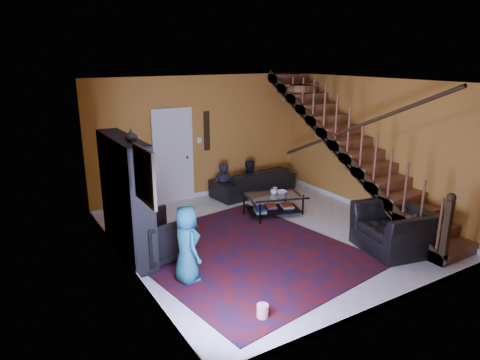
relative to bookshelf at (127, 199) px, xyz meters
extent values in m
plane|color=beige|center=(2.40, -0.60, -0.96)|extent=(5.50, 5.50, 0.00)
plane|color=#AE7226|center=(2.40, 2.15, 0.44)|extent=(5.20, 0.00, 5.20)
plane|color=#AE7226|center=(2.40, -3.35, 0.44)|extent=(5.20, 0.00, 5.20)
plane|color=#AE7226|center=(-0.20, -0.60, 0.44)|extent=(0.00, 5.50, 5.50)
plane|color=#AE7226|center=(5.00, -0.60, 0.44)|extent=(0.00, 5.50, 5.50)
plane|color=white|center=(2.40, -0.60, 1.84)|extent=(5.50, 5.50, 0.00)
cube|color=silver|center=(2.40, 2.14, -0.91)|extent=(5.20, 0.02, 0.10)
cube|color=silver|center=(-0.19, -0.60, -0.91)|extent=(0.02, 5.50, 0.10)
cube|color=#AE7226|center=(4.53, -0.60, 0.36)|extent=(0.95, 4.92, 2.83)
cube|color=black|center=(4.07, -0.60, 0.44)|extent=(0.04, 5.02, 3.02)
cylinder|color=black|center=(4.10, -0.60, 0.89)|extent=(0.07, 4.20, 2.44)
cube|color=black|center=(4.10, -3.00, -0.41)|extent=(0.10, 0.10, 1.10)
cube|color=black|center=(0.00, 0.00, 0.04)|extent=(0.35, 1.80, 2.00)
cube|color=black|center=(0.00, 0.00, -0.56)|extent=(0.35, 1.72, 0.03)
cube|color=black|center=(0.00, 0.00, 0.20)|extent=(0.35, 1.72, 0.03)
cube|color=silver|center=(1.70, 2.12, 0.06)|extent=(0.82, 0.05, 2.05)
cube|color=maroon|center=(-0.17, -1.50, 0.79)|extent=(0.04, 0.74, 0.74)
cube|color=black|center=(2.55, 2.13, 0.59)|extent=(0.14, 0.03, 0.90)
cylinder|color=#3F2814|center=(2.40, -1.40, 1.78)|extent=(0.40, 0.40, 0.10)
cube|color=#430C0C|center=(1.64, -1.00, -0.96)|extent=(3.75, 4.14, 0.02)
imported|color=black|center=(3.56, 1.70, -0.66)|extent=(2.14, 1.02, 0.60)
imported|color=black|center=(0.35, -0.43, -0.58)|extent=(1.00, 0.98, 0.77)
imported|color=black|center=(3.90, -2.18, -0.58)|extent=(1.24, 1.36, 0.76)
imported|color=black|center=(2.75, 1.75, -0.77)|extent=(0.48, 0.32, 1.29)
imported|color=black|center=(3.45, 1.75, -0.78)|extent=(0.67, 0.55, 1.27)
imported|color=#195D5F|center=(0.45, -1.33, -0.38)|extent=(0.38, 0.58, 1.17)
cube|color=black|center=(2.58, -0.06, -0.75)|extent=(0.04, 0.04, 0.43)
cube|color=black|center=(3.66, -0.06, -0.75)|extent=(0.04, 0.04, 0.43)
cube|color=black|center=(2.58, 0.54, -0.75)|extent=(0.04, 0.04, 0.43)
cube|color=black|center=(3.66, 0.54, -0.75)|extent=(0.04, 0.04, 0.43)
cube|color=black|center=(3.12, 0.24, -0.85)|extent=(1.22, 0.91, 0.02)
cube|color=silver|center=(3.12, 0.24, -0.54)|extent=(1.29, 0.99, 0.02)
imported|color=#999999|center=(3.15, 0.28, -0.48)|extent=(0.16, 0.16, 0.10)
imported|color=#999999|center=(3.29, 0.42, -0.48)|extent=(0.11, 0.11, 0.09)
imported|color=#999999|center=(3.32, 0.24, -0.50)|extent=(0.25, 0.25, 0.05)
imported|color=#999999|center=(0.00, -0.50, 1.13)|extent=(0.18, 0.18, 0.19)
cylinder|color=red|center=(0.87, -2.70, -0.86)|extent=(0.16, 0.16, 0.17)
camera|label=1|loc=(-1.82, -6.60, 2.26)|focal=32.00mm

